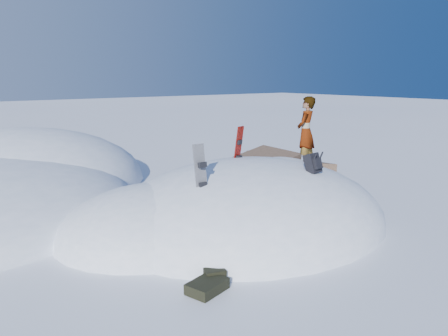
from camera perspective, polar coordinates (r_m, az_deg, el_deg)
ground at (r=10.66m, az=3.20°, el=-7.02°), size 120.00×120.00×0.00m
snow_mound at (r=10.73m, az=1.67°, el=-6.88°), size 8.00×6.00×3.00m
rock_outcrop at (r=15.20m, az=6.62°, el=-1.25°), size 4.68×4.41×1.68m
snowboard_red at (r=11.00m, az=1.85°, el=2.17°), size 0.30×0.28×1.32m
snowboard_dark at (r=8.88m, az=-2.98°, el=-1.18°), size 0.26×0.24×1.37m
backpack at (r=10.09m, az=11.59°, el=0.59°), size 0.36×0.43×0.54m
gear_pile at (r=7.41m, az=-2.04°, el=-14.89°), size 0.88×0.68×0.23m
person at (r=12.04m, az=10.63°, el=4.68°), size 0.82×0.70×1.90m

